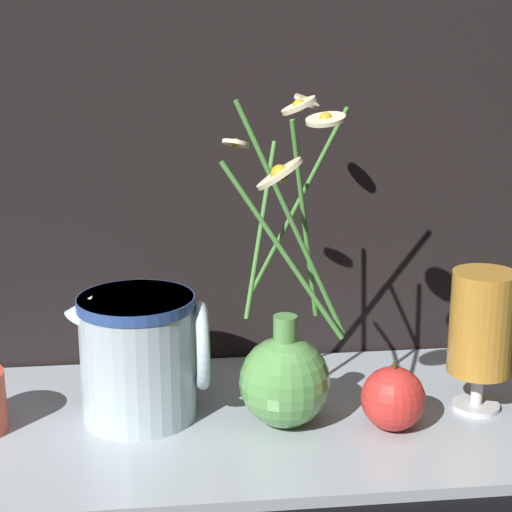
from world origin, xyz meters
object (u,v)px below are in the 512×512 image
at_px(vase_with_flowers, 285,369).
at_px(orange_fruit, 393,399).
at_px(tea_glass, 482,326).
at_px(ceramic_pitcher, 140,352).

relative_size(vase_with_flowers, orange_fruit, 4.69).
bearing_deg(tea_glass, vase_with_flowers, -176.48).
distance_m(vase_with_flowers, tea_glass, 0.22).
xyz_separation_m(vase_with_flowers, orange_fruit, (0.11, -0.02, -0.03)).
distance_m(vase_with_flowers, ceramic_pitcher, 0.16).
bearing_deg(ceramic_pitcher, orange_fruit, -13.01).
distance_m(tea_glass, orange_fruit, 0.13).
bearing_deg(orange_fruit, vase_with_flowers, 169.02).
bearing_deg(tea_glass, ceramic_pitcher, 176.02).
bearing_deg(orange_fruit, tea_glass, 18.42).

